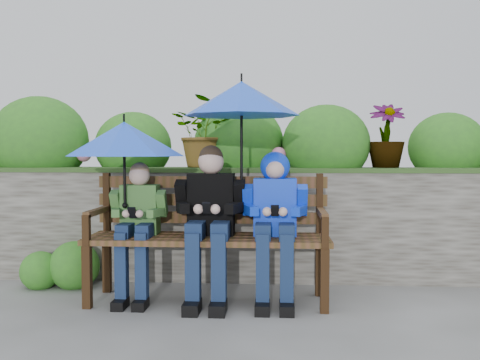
# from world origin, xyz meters

# --- Properties ---
(ground) EXTENTS (60.00, 60.00, 0.00)m
(ground) POSITION_xyz_m (0.00, 0.00, 0.00)
(ground) COLOR #575753
(ground) RESTS_ON ground
(garden_backdrop) EXTENTS (8.00, 2.82, 1.75)m
(garden_backdrop) POSITION_xyz_m (-0.02, 1.62, 0.59)
(garden_backdrop) COLOR #4E4A42
(garden_backdrop) RESTS_ON ground
(park_bench) EXTENTS (1.89, 0.55, 1.00)m
(park_bench) POSITION_xyz_m (-0.24, 0.05, 0.57)
(park_bench) COLOR black
(park_bench) RESTS_ON ground
(boy_left) EXTENTS (0.44, 0.51, 1.09)m
(boy_left) POSITION_xyz_m (-0.80, -0.03, 0.63)
(boy_left) COLOR #4C843B
(boy_left) RESTS_ON ground
(boy_middle) EXTENTS (0.54, 0.63, 1.23)m
(boy_middle) POSITION_xyz_m (-0.23, -0.05, 0.69)
(boy_middle) COLOR black
(boy_middle) RESTS_ON ground
(boy_right) EXTENTS (0.50, 0.61, 1.18)m
(boy_right) POSITION_xyz_m (0.28, -0.03, 0.71)
(boy_right) COLOR blue
(boy_right) RESTS_ON ground
(umbrella_left) EXTENTS (0.95, 0.95, 0.74)m
(umbrella_left) POSITION_xyz_m (-0.89, -0.05, 1.27)
(umbrella_left) COLOR blue
(umbrella_left) RESTS_ON ground
(umbrella_right) EXTENTS (0.91, 0.91, 1.03)m
(umbrella_right) POSITION_xyz_m (0.02, 0.01, 1.59)
(umbrella_right) COLOR blue
(umbrella_right) RESTS_ON ground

